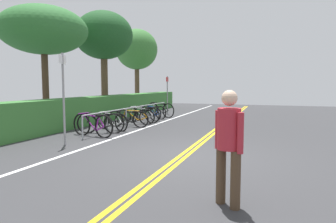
{
  "coord_description": "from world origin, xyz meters",
  "views": [
    {
      "loc": [
        -6.84,
        -1.99,
        1.7
      ],
      "look_at": [
        2.98,
        1.49,
        0.76
      ],
      "focal_mm": 31.91,
      "sensor_mm": 36.0,
      "label": 1
    }
  ],
  "objects_px": {
    "bicycle_1": "(101,123)",
    "sign_post_far": "(167,91)",
    "bicycle_2": "(112,121)",
    "tree_far_right": "(104,36)",
    "bicycle_7": "(153,112)",
    "tree_mid": "(44,31)",
    "pedestrian": "(229,140)",
    "bike_rack": "(134,111)",
    "bicycle_8": "(160,110)",
    "tree_extra": "(137,50)",
    "bicycle_4": "(135,117)",
    "bicycle_5": "(142,115)",
    "bicycle_0": "(93,125)",
    "bicycle_3": "(128,119)",
    "sign_post_near": "(63,91)",
    "bicycle_6": "(148,113)"
  },
  "relations": [
    {
      "from": "bicycle_8",
      "to": "tree_extra",
      "type": "bearing_deg",
      "value": 36.29
    },
    {
      "from": "bicycle_0",
      "to": "pedestrian",
      "type": "xyz_separation_m",
      "value": [
        -4.22,
        -5.01,
        0.56
      ]
    },
    {
      "from": "bicycle_0",
      "to": "bicycle_5",
      "type": "relative_size",
      "value": 0.95
    },
    {
      "from": "sign_post_far",
      "to": "bicycle_1",
      "type": "bearing_deg",
      "value": -179.59
    },
    {
      "from": "bicycle_4",
      "to": "bicycle_3",
      "type": "bearing_deg",
      "value": -177.28
    },
    {
      "from": "bicycle_8",
      "to": "tree_extra",
      "type": "distance_m",
      "value": 7.49
    },
    {
      "from": "bicycle_7",
      "to": "tree_far_right",
      "type": "xyz_separation_m",
      "value": [
        0.18,
        2.89,
        3.92
      ]
    },
    {
      "from": "tree_mid",
      "to": "tree_far_right",
      "type": "relative_size",
      "value": 0.89
    },
    {
      "from": "tree_far_right",
      "to": "tree_extra",
      "type": "bearing_deg",
      "value": 8.4
    },
    {
      "from": "bicycle_7",
      "to": "pedestrian",
      "type": "relative_size",
      "value": 0.96
    },
    {
      "from": "bike_rack",
      "to": "tree_far_right",
      "type": "relative_size",
      "value": 1.33
    },
    {
      "from": "bicycle_7",
      "to": "sign_post_far",
      "type": "distance_m",
      "value": 2.49
    },
    {
      "from": "bicycle_1",
      "to": "pedestrian",
      "type": "height_order",
      "value": "pedestrian"
    },
    {
      "from": "sign_post_far",
      "to": "tree_mid",
      "type": "height_order",
      "value": "tree_mid"
    },
    {
      "from": "bicycle_1",
      "to": "sign_post_far",
      "type": "height_order",
      "value": "sign_post_far"
    },
    {
      "from": "bike_rack",
      "to": "sign_post_near",
      "type": "distance_m",
      "value": 4.68
    },
    {
      "from": "bicycle_8",
      "to": "bicycle_1",
      "type": "bearing_deg",
      "value": 179.23
    },
    {
      "from": "bicycle_2",
      "to": "tree_far_right",
      "type": "height_order",
      "value": "tree_far_right"
    },
    {
      "from": "bicycle_1",
      "to": "bicycle_5",
      "type": "distance_m",
      "value": 3.23
    },
    {
      "from": "bicycle_1",
      "to": "bike_rack",
      "type": "bearing_deg",
      "value": -2.7
    },
    {
      "from": "bicycle_7",
      "to": "sign_post_near",
      "type": "bearing_deg",
      "value": -178.66
    },
    {
      "from": "bicycle_4",
      "to": "tree_mid",
      "type": "xyz_separation_m",
      "value": [
        -1.29,
        3.52,
        3.59
      ]
    },
    {
      "from": "bicycle_3",
      "to": "bike_rack",
      "type": "bearing_deg",
      "value": 5.51
    },
    {
      "from": "bicycle_8",
      "to": "tree_far_right",
      "type": "bearing_deg",
      "value": 102.71
    },
    {
      "from": "bike_rack",
      "to": "sign_post_far",
      "type": "distance_m",
      "value": 4.72
    },
    {
      "from": "bicycle_7",
      "to": "sign_post_far",
      "type": "bearing_deg",
      "value": 1.91
    },
    {
      "from": "bicycle_6",
      "to": "tree_extra",
      "type": "height_order",
      "value": "tree_extra"
    },
    {
      "from": "bicycle_5",
      "to": "bicycle_7",
      "type": "height_order",
      "value": "bicycle_5"
    },
    {
      "from": "tree_far_right",
      "to": "bicycle_1",
      "type": "bearing_deg",
      "value": -150.14
    },
    {
      "from": "pedestrian",
      "to": "bicycle_0",
      "type": "bearing_deg",
      "value": 49.93
    },
    {
      "from": "bicycle_7",
      "to": "tree_mid",
      "type": "distance_m",
      "value": 6.15
    },
    {
      "from": "bicycle_4",
      "to": "bicycle_7",
      "type": "distance_m",
      "value": 2.36
    },
    {
      "from": "bicycle_1",
      "to": "sign_post_far",
      "type": "xyz_separation_m",
      "value": [
        7.1,
        0.05,
        0.96
      ]
    },
    {
      "from": "sign_post_far",
      "to": "bicycle_7",
      "type": "bearing_deg",
      "value": -178.09
    },
    {
      "from": "bike_rack",
      "to": "tree_extra",
      "type": "relative_size",
      "value": 1.3
    },
    {
      "from": "pedestrian",
      "to": "bicycle_7",
      "type": "bearing_deg",
      "value": 27.75
    },
    {
      "from": "bicycle_6",
      "to": "tree_far_right",
      "type": "distance_m",
      "value": 4.97
    },
    {
      "from": "bicycle_6",
      "to": "tree_far_right",
      "type": "bearing_deg",
      "value": 71.77
    },
    {
      "from": "bicycle_4",
      "to": "tree_far_right",
      "type": "height_order",
      "value": "tree_far_right"
    },
    {
      "from": "bicycle_0",
      "to": "bicycle_3",
      "type": "distance_m",
      "value": 2.37
    },
    {
      "from": "bicycle_4",
      "to": "bicycle_7",
      "type": "relative_size",
      "value": 1.03
    },
    {
      "from": "bicycle_3",
      "to": "bicycle_5",
      "type": "distance_m",
      "value": 1.51
    },
    {
      "from": "bicycle_3",
      "to": "bicycle_7",
      "type": "height_order",
      "value": "bicycle_3"
    },
    {
      "from": "bicycle_0",
      "to": "bicycle_6",
      "type": "xyz_separation_m",
      "value": [
        4.69,
        0.07,
        -0.03
      ]
    },
    {
      "from": "bicycle_7",
      "to": "tree_extra",
      "type": "xyz_separation_m",
      "value": [
        6.03,
        3.76,
        3.87
      ]
    },
    {
      "from": "bike_rack",
      "to": "bicycle_8",
      "type": "bearing_deg",
      "value": 0.7
    },
    {
      "from": "bicycle_0",
      "to": "bicycle_4",
      "type": "bearing_deg",
      "value": -0.77
    },
    {
      "from": "bicycle_3",
      "to": "sign_post_far",
      "type": "height_order",
      "value": "sign_post_far"
    },
    {
      "from": "tree_mid",
      "to": "bicycle_8",
      "type": "bearing_deg",
      "value": -37.53
    },
    {
      "from": "bicycle_4",
      "to": "tree_far_right",
      "type": "distance_m",
      "value": 5.56
    }
  ]
}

